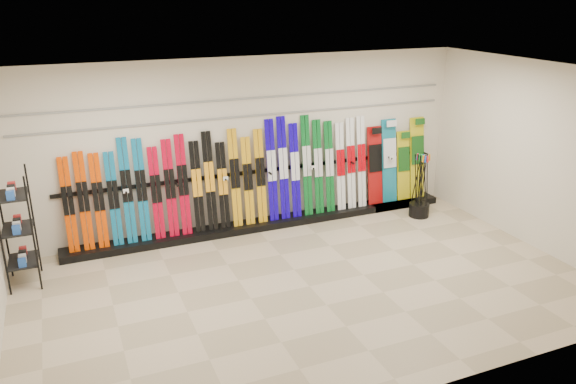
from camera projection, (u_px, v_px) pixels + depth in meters
name	position (u px, v px, depth m)	size (l,w,h in m)	color
floor	(309.00, 286.00, 8.06)	(8.00, 8.00, 0.00)	tan
back_wall	(250.00, 144.00, 9.73)	(8.00, 8.00, 0.00)	beige
right_wall	(536.00, 156.00, 9.01)	(5.00, 5.00, 0.00)	beige
ceiling	(312.00, 75.00, 7.05)	(8.00, 8.00, 0.00)	silver
ski_rack_base	(268.00, 223.00, 10.10)	(8.00, 0.40, 0.12)	black
skis	(232.00, 180.00, 9.64)	(5.37, 0.27, 1.83)	#E94100
snowboards	(396.00, 162.00, 10.88)	(1.27, 0.25, 1.60)	#990C0C
accessory_rack	(18.00, 229.00, 7.89)	(0.40, 0.60, 1.69)	black
pole_bin	(419.00, 210.00, 10.55)	(0.37, 0.37, 0.25)	black
ski_poles	(420.00, 185.00, 10.39)	(0.30, 0.37, 1.18)	black
slatwall_rail_0	(250.00, 116.00, 9.54)	(7.60, 0.02, 0.03)	gray
slatwall_rail_1	(250.00, 98.00, 9.44)	(7.60, 0.02, 0.03)	gray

